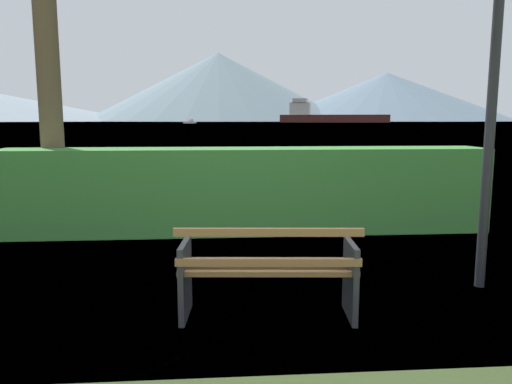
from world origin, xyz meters
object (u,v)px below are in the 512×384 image
(cargo_ship_large, at_px, (326,116))
(sailboat_mid, at_px, (190,122))
(lamp_post, at_px, (499,5))
(park_bench, at_px, (268,272))

(cargo_ship_large, bearing_deg, sailboat_mid, -140.08)
(lamp_post, distance_m, cargo_ship_large, 291.20)
(park_bench, bearing_deg, cargo_ship_large, 77.51)
(sailboat_mid, bearing_deg, cargo_ship_large, 39.92)
(park_bench, relative_size, sailboat_mid, 0.18)
(park_bench, height_order, cargo_ship_large, cargo_ship_large)
(park_bench, distance_m, cargo_ship_large, 292.35)
(lamp_post, distance_m, sailboat_mid, 221.23)
(cargo_ship_large, xyz_separation_m, sailboat_mid, (-76.61, -64.09, -3.32))
(park_bench, relative_size, cargo_ship_large, 0.02)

